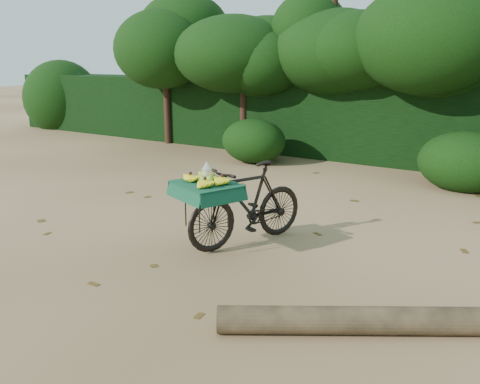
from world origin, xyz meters
The scene contains 7 objects.
ground centered at (0.00, 0.00, 0.00)m, with size 80.00×80.00×0.00m, color tan.
vendor_bicycle centered at (-0.27, -0.26, 0.54)m, with size 1.22×1.89×1.06m.
fallen_log centered at (2.13, -1.34, 0.12)m, with size 0.24×0.24×3.36m, color brown.
hedge_backdrop centered at (0.00, 6.30, 0.90)m, with size 26.00×1.80×1.80m, color black.
tree_row centered at (-0.65, 5.50, 2.00)m, with size 14.50×2.00×4.00m, color black, non-canonical shape.
bush_clumps centered at (0.50, 4.30, 0.45)m, with size 8.80×1.70×0.90m, color black, non-canonical shape.
leaf_litter centered at (0.00, 0.65, 0.01)m, with size 7.00×7.30×0.01m, color #523B16, non-canonical shape.
Camera 1 is at (3.07, -5.44, 2.29)m, focal length 38.00 mm.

